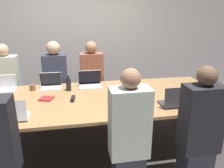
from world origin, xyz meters
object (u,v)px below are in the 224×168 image
object	(u,v)px
person_near_right	(199,132)
person_far_center	(92,81)
stapler	(73,99)
laptop_far_center	(90,82)
person_far_left	(8,86)
laptop_near_left	(12,114)
laptop_far_midleft	(51,83)
cup_far_midleft	(33,87)
bottle_far_midleft	(68,84)
laptop_far_left	(5,86)
person_near_midright	(129,136)
person_far_midleft	(56,83)
laptop_near_right	(175,101)
laptop_near_midright	(125,105)

from	to	relation	value
person_near_right	person_far_center	bearing A→B (deg)	-64.01
stapler	person_near_right	bearing A→B (deg)	-27.11
laptop_far_center	person_far_left	xyz separation A→B (m)	(-1.37, 0.45, -0.14)
laptop_near_left	laptop_far_center	distance (m)	1.38
laptop_far_midleft	cup_far_midleft	bearing A→B (deg)	-166.13
bottle_far_midleft	cup_far_midleft	bearing A→B (deg)	168.64
laptop_far_left	person_near_right	distance (m)	2.78
person_far_center	laptop_far_left	xyz separation A→B (m)	(-1.36, -0.40, 0.13)
laptop_near_left	stapler	bearing A→B (deg)	-145.43
laptop_far_midleft	person_near_midright	distance (m)	1.72
laptop_near_left	person_far_center	distance (m)	1.78
person_near_right	person_far_left	bearing A→B (deg)	-39.27
laptop_near_left	bottle_far_midleft	world-z (taller)	laptop_near_left
person_far_left	person_far_midleft	xyz separation A→B (m)	(0.80, -0.02, 0.02)
person_near_midright	laptop_far_center	bearing A→B (deg)	-79.45
person_far_center	person_near_midright	distance (m)	1.90
cup_far_midleft	person_far_midleft	bearing A→B (deg)	55.87
laptop_near_right	bottle_far_midleft	bearing A→B (deg)	-32.39
person_far_left	laptop_far_midleft	distance (m)	0.87
cup_far_midleft	person_near_midright	world-z (taller)	person_near_midright
person_far_midleft	cup_far_midleft	distance (m)	0.57
laptop_far_center	laptop_far_left	xyz separation A→B (m)	(-1.29, 0.05, -0.01)
person_far_left	laptop_near_midright	distance (m)	2.23
person_far_center	laptop_far_midleft	world-z (taller)	person_far_center
person_far_center	stapler	size ratio (longest dim) A/B	8.98
laptop_near_midright	stapler	size ratio (longest dim) A/B	2.02
person_far_left	laptop_near_right	size ratio (longest dim) A/B	4.02
person_far_midleft	laptop_near_right	distance (m)	2.10
laptop_near_midright	person_near_midright	world-z (taller)	person_near_midright
bottle_far_midleft	person_far_left	bearing A→B (deg)	150.04
laptop_near_left	laptop_near_right	bearing A→B (deg)	-179.24
laptop_far_midleft	person_far_midleft	world-z (taller)	person_far_midleft
person_near_right	stapler	world-z (taller)	person_near_right
laptop_far_midleft	cup_far_midleft	size ratio (longest dim) A/B	3.58
person_far_left	laptop_far_midleft	bearing A→B (deg)	-28.91
laptop_far_center	person_far_center	distance (m)	0.47
person_far_left	person_far_midleft	size ratio (longest dim) A/B	0.98
person_far_midleft	laptop_near_midright	xyz separation A→B (m)	(0.90, -1.41, 0.11)
person_far_midleft	person_near_midright	bearing A→B (deg)	-66.05
person_far_center	person_far_midleft	size ratio (longest dim) A/B	0.99
laptop_near_left	person_far_center	xyz separation A→B (m)	(1.01, 1.45, -0.13)
laptop_far_midleft	cup_far_midleft	world-z (taller)	laptop_far_midleft
laptop_near_left	bottle_far_midleft	distance (m)	1.06
laptop_near_left	person_far_midleft	size ratio (longest dim) A/B	0.24
person_far_center	bottle_far_midleft	world-z (taller)	person_far_center
person_far_center	laptop_near_right	world-z (taller)	person_far_center
laptop_far_center	laptop_near_midright	bearing A→B (deg)	-71.10
bottle_far_midleft	person_far_midleft	bearing A→B (deg)	111.61
person_near_midright	stapler	world-z (taller)	person_near_midright
cup_far_midleft	person_far_center	bearing A→B (deg)	26.93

